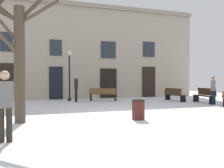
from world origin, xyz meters
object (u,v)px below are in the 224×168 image
tree_center (19,54)px  person_strolling (5,102)px  person_by_shop_door (76,87)px  streetlamp (69,69)px  bench_back_to_back_left (174,94)px  litter_bin (138,110)px  person_crossing_plaza (213,89)px  bench_back_to_back_right (103,94)px  bench_near_lamp (205,95)px

tree_center → person_strolling: 2.95m
person_by_shop_door → person_strolling: 9.65m
person_by_shop_door → person_strolling: person_by_shop_door is taller
tree_center → streetlamp: (2.79, 7.42, -0.22)m
bench_back_to_back_left → person_strolling: bearing=127.1°
person_strolling → litter_bin: bearing=21.9°
streetlamp → bench_back_to_back_left: bearing=-18.1°
streetlamp → person_strolling: (-2.96, -10.00, -1.21)m
person_crossing_plaza → litter_bin: bearing=-14.4°
bench_back_to_back_right → streetlamp: bearing=5.8°
person_crossing_plaza → person_by_shop_door: person_by_shop_door is taller
bench_back_to_back_left → person_crossing_plaza: (0.85, -2.74, 0.48)m
litter_bin → person_by_shop_door: person_by_shop_door is taller
person_by_shop_door → litter_bin: bearing=22.4°
person_crossing_plaza → bench_back_to_back_left: bearing=-113.9°
bench_back_to_back_right → person_by_shop_door: bearing=30.2°
tree_center → person_strolling: tree_center is taller
streetlamp → person_by_shop_door: 1.52m
person_strolling → bench_back_to_back_right: bearing=59.9°
litter_bin → bench_near_lamp: 7.64m
litter_bin → bench_back_to_back_right: bench_back_to_back_right is taller
bench_near_lamp → person_by_shop_door: person_by_shop_door is taller
streetlamp → person_by_shop_door: size_ratio=1.99×
litter_bin → bench_back_to_back_left: bench_back_to_back_left is taller
bench_back_to_back_left → person_by_shop_door: person_by_shop_door is taller
person_crossing_plaza → person_by_shop_door: size_ratio=0.95×
litter_bin → person_by_shop_door: (-1.13, 7.20, 0.62)m
bench_near_lamp → person_by_shop_door: size_ratio=1.00×
bench_back_to_back_right → person_crossing_plaza: person_crossing_plaza is taller
person_by_shop_door → person_crossing_plaza: bearing=74.7°
tree_center → litter_bin: bearing=-9.4°
streetlamp → litter_bin: (1.43, -8.12, -1.80)m
bench_back_to_back_left → bench_back_to_back_right: bench_back_to_back_left is taller
bench_back_to_back_right → person_crossing_plaza: (5.51, -4.26, 0.46)m
streetlamp → person_crossing_plaza: streetlamp is taller
person_strolling → tree_center: bearing=84.9°
litter_bin → bench_back_to_back_left: bearing=47.5°
litter_bin → person_strolling: bearing=-156.8°
bench_near_lamp → litter_bin: bearing=-54.0°
tree_center → bench_back_to_back_right: size_ratio=2.70×
bench_back_to_back_left → person_strolling: (-9.78, -7.77, 0.51)m
bench_near_lamp → person_by_shop_door: (-7.57, 3.09, 0.52)m
bench_back_to_back_left → person_crossing_plaza: bearing=-164.1°
litter_bin → person_crossing_plaza: size_ratio=0.44×
tree_center → person_crossing_plaza: (10.46, 2.46, -1.46)m
streetlamp → person_strolling: bearing=-106.5°
bench_near_lamp → person_strolling: person_strolling is taller
litter_bin → person_strolling: (-4.39, -1.88, 0.59)m
person_crossing_plaza → person_strolling: size_ratio=0.97×
streetlamp → person_by_shop_door: (0.30, -0.91, -1.18)m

